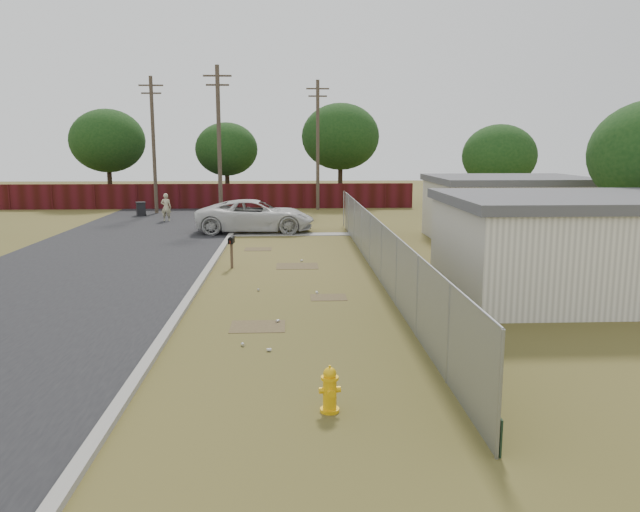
{
  "coord_description": "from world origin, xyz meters",
  "views": [
    {
      "loc": [
        0.07,
        -20.46,
        4.61
      ],
      "look_at": [
        0.99,
        -0.94,
        1.1
      ],
      "focal_mm": 35.0,
      "sensor_mm": 36.0,
      "label": 1
    }
  ],
  "objects_px": {
    "fire_hydrant": "(330,390)",
    "mailbox": "(231,243)",
    "pedestrian": "(166,207)",
    "trash_bin": "(141,209)",
    "pickup_truck": "(255,216)"
  },
  "relations": [
    {
      "from": "pedestrian",
      "to": "trash_bin",
      "type": "distance_m",
      "value": 3.74
    },
    {
      "from": "pedestrian",
      "to": "mailbox",
      "type": "bearing_deg",
      "value": 110.46
    },
    {
      "from": "fire_hydrant",
      "to": "trash_bin",
      "type": "bearing_deg",
      "value": 108.71
    },
    {
      "from": "fire_hydrant",
      "to": "mailbox",
      "type": "bearing_deg",
      "value": 102.57
    },
    {
      "from": "trash_bin",
      "to": "mailbox",
      "type": "bearing_deg",
      "value": -67.07
    },
    {
      "from": "fire_hydrant",
      "to": "trash_bin",
      "type": "xyz_separation_m",
      "value": [
        -10.42,
        30.76,
        0.07
      ]
    },
    {
      "from": "mailbox",
      "to": "pickup_truck",
      "type": "height_order",
      "value": "pickup_truck"
    },
    {
      "from": "mailbox",
      "to": "trash_bin",
      "type": "relative_size",
      "value": 1.34
    },
    {
      "from": "pedestrian",
      "to": "trash_bin",
      "type": "relative_size",
      "value": 1.86
    },
    {
      "from": "pickup_truck",
      "to": "pedestrian",
      "type": "bearing_deg",
      "value": 48.38
    },
    {
      "from": "fire_hydrant",
      "to": "pedestrian",
      "type": "height_order",
      "value": "pedestrian"
    },
    {
      "from": "mailbox",
      "to": "trash_bin",
      "type": "xyz_separation_m",
      "value": [
        -7.53,
        17.8,
        -0.5
      ]
    },
    {
      "from": "pickup_truck",
      "to": "trash_bin",
      "type": "distance_m",
      "value": 11.18
    },
    {
      "from": "mailbox",
      "to": "pedestrian",
      "type": "bearing_deg",
      "value": 109.71
    },
    {
      "from": "pickup_truck",
      "to": "trash_bin",
      "type": "height_order",
      "value": "pickup_truck"
    }
  ]
}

